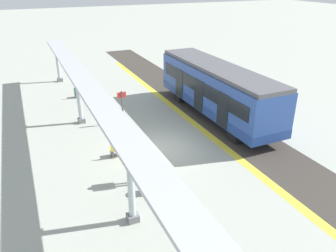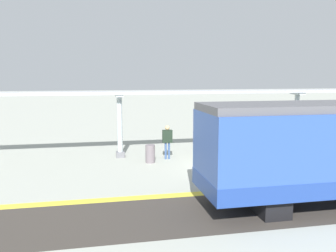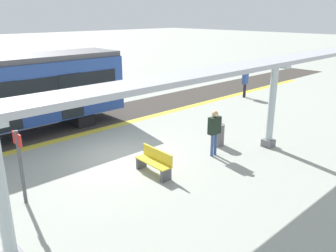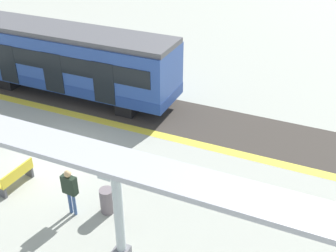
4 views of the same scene
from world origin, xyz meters
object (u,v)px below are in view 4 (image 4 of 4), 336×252
at_px(train_near_carriage, 69,61).
at_px(bench_near_end, 16,177).
at_px(trash_bin, 107,201).
at_px(passenger_by_the_benches, 70,187).
at_px(canopy_pillar_third, 119,213).

bearing_deg(train_near_carriage, bench_near_end, 20.27).
distance_m(trash_bin, passenger_by_the_benches, 1.33).
distance_m(canopy_pillar_third, passenger_by_the_benches, 2.64).
relative_size(train_near_carriage, trash_bin, 12.54).
height_order(bench_near_end, passenger_by_the_benches, passenger_by_the_benches).
bearing_deg(bench_near_end, passenger_by_the_benches, 82.73).
height_order(train_near_carriage, bench_near_end, train_near_carriage).
height_order(canopy_pillar_third, trash_bin, canopy_pillar_third).
bearing_deg(canopy_pillar_third, trash_bin, -136.98).
relative_size(train_near_carriage, passenger_by_the_benches, 6.36).
distance_m(train_near_carriage, trash_bin, 9.48).
xyz_separation_m(train_near_carriage, passenger_by_the_benches, (7.49, 5.33, -0.71)).
height_order(canopy_pillar_third, bench_near_end, canopy_pillar_third).
relative_size(bench_near_end, passenger_by_the_benches, 0.85).
distance_m(canopy_pillar_third, trash_bin, 2.41).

